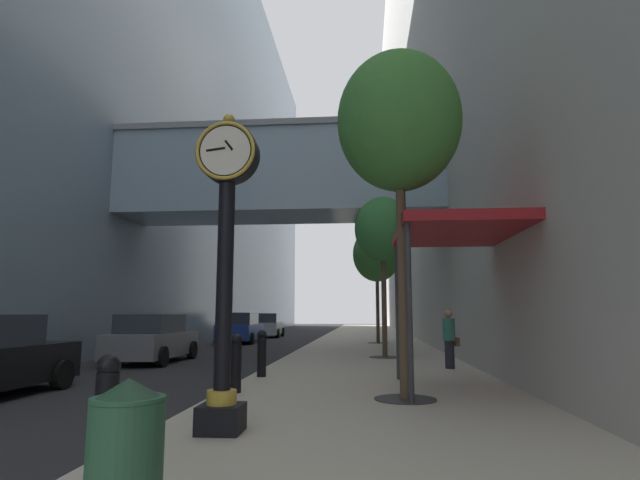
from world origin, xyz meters
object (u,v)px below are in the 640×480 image
trash_bin (125,453)px  car_blue_far (240,328)px  street_tree_mid_far (377,255)px  car_grey_trailing (152,339)px  street_clock (225,251)px  bollard_fourth (262,352)px  bollard_nearest (106,410)px  bollard_third (236,362)px  street_tree_near (399,123)px  street_tree_mid_near (383,230)px  car_silver_near (267,326)px  pedestrian_walking (449,338)px

trash_bin → car_blue_far: car_blue_far is taller
street_tree_mid_far → car_grey_trailing: (-7.91, -9.87, -3.97)m
street_clock → bollard_fourth: street_clock is taller
trash_bin → car_blue_far: bearing=102.0°
bollard_fourth → car_blue_far: 17.02m
bollard_nearest → street_clock: bearing=69.6°
street_tree_mid_far → bollard_nearest: bearing=-98.2°
bollard_third → car_grey_trailing: (-4.72, 7.16, 0.07)m
street_tree_near → car_blue_far: (-7.74, 19.44, -4.42)m
street_clock → bollard_third: bearing=101.1°
bollard_fourth → trash_bin: 8.85m
car_blue_far → bollard_third: bearing=-76.5°
street_tree_mid_far → street_tree_mid_near: bearing=-90.0°
street_tree_mid_far → trash_bin: 23.81m
bollard_nearest → car_silver_near: 31.38m
street_tree_near → street_tree_mid_far: street_tree_near is taller
bollard_third → car_grey_trailing: 8.58m
bollard_third → car_silver_near: bearing=99.5°
street_tree_mid_far → car_silver_near: bearing=129.9°
bollard_fourth → bollard_third: bearing=-90.0°
trash_bin → pedestrian_walking: 11.77m
bollard_third → street_tree_near: size_ratio=0.17×
pedestrian_walking → street_tree_mid_near: bearing=115.3°
street_tree_near → car_grey_trailing: size_ratio=1.49×
bollard_fourth → street_tree_mid_near: (3.19, 5.75, 3.90)m
bollard_fourth → car_silver_near: car_silver_near is taller
car_blue_far → pedestrian_walking: bearing=-56.4°
street_clock → street_tree_mid_far: 20.60m
car_silver_near → street_tree_near: bearing=-74.2°
street_tree_near → car_silver_near: 27.99m
street_tree_mid_near → bollard_nearest: bearing=-103.5°
bollard_fourth → car_blue_far: bearing=105.5°
street_tree_mid_far → trash_bin: street_tree_mid_far is taller
trash_bin → pedestrian_walking: size_ratio=0.65×
pedestrian_walking → street_clock: bearing=-117.6°
street_tree_mid_far → trash_bin: (-2.38, -23.34, -4.07)m
street_tree_mid_near → car_blue_far: bearing=126.0°
street_tree_near → car_silver_near: (-7.55, 26.59, -4.43)m
pedestrian_walking → car_grey_trailing: pedestrian_walking is taller
bollard_third → pedestrian_walking: 6.79m
bollard_nearest → street_tree_mid_far: bearing=81.8°
street_tree_near → bollard_nearest: bearing=-125.4°
street_tree_mid_near → car_grey_trailing: 8.86m
street_clock → bollard_nearest: street_clock is taller
street_clock → bollard_third: street_clock is taller
trash_bin → car_silver_near: 32.78m
street_tree_near → car_grey_trailing: street_tree_near is taller
car_grey_trailing → street_tree_near: bearing=-44.2°
trash_bin → bollard_nearest: bearing=122.4°
car_grey_trailing → pedestrian_walking: bearing=-14.1°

